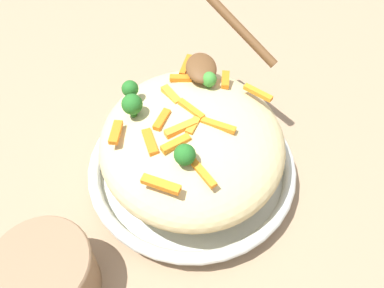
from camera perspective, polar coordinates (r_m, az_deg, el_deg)
ground_plane at (r=0.59m, az=-0.00°, el=-4.58°), size 2.40×2.40×0.00m
serving_bowl at (r=0.57m, az=-0.00°, el=-3.47°), size 0.28×0.28×0.04m
pasta_mound at (r=0.52m, az=-0.00°, el=0.21°), size 0.25×0.24×0.10m
carrot_piece_0 at (r=0.45m, az=1.55°, el=-4.07°), size 0.04×0.03×0.01m
carrot_piece_1 at (r=0.48m, az=0.70°, el=2.59°), size 0.03×0.02×0.01m
carrot_piece_2 at (r=0.49m, az=-0.32°, el=4.82°), size 0.04×0.03×0.01m
carrot_piece_3 at (r=0.53m, az=9.13°, el=7.06°), size 0.03×0.03×0.01m
carrot_piece_4 at (r=0.56m, az=-0.88°, el=10.85°), size 0.04×0.02×0.01m
carrot_piece_5 at (r=0.47m, az=-5.85°, el=0.30°), size 0.04×0.02×0.01m
carrot_piece_6 at (r=0.48m, az=-1.63°, el=2.18°), size 0.02×0.04×0.01m
carrot_piece_7 at (r=0.52m, az=-2.90°, el=6.77°), size 0.03×0.03×0.01m
carrot_piece_8 at (r=0.54m, az=-1.57°, el=9.12°), size 0.01×0.03×0.01m
carrot_piece_9 at (r=0.49m, az=-10.53°, el=1.61°), size 0.03×0.02×0.01m
carrot_piece_10 at (r=0.48m, az=3.67°, el=2.60°), size 0.03×0.04×0.01m
carrot_piece_11 at (r=0.54m, az=4.66°, el=8.90°), size 0.03×0.01×0.01m
carrot_piece_12 at (r=0.46m, az=-2.26°, el=0.05°), size 0.02×0.04×0.01m
carrot_piece_13 at (r=0.49m, az=-4.23°, el=3.64°), size 0.03×0.02×0.01m
carrot_piece_14 at (r=0.44m, az=-4.34°, el=-5.60°), size 0.03×0.04×0.01m
broccoli_floret_0 at (r=0.52m, az=-8.58°, el=7.56°), size 0.02×0.02×0.03m
broccoli_floret_1 at (r=0.53m, az=2.39°, el=8.93°), size 0.02×0.02×0.02m
broccoli_floret_2 at (r=0.44m, az=-1.01°, el=-1.52°), size 0.02×0.02×0.03m
broccoli_floret_3 at (r=0.49m, az=-8.30°, el=5.43°), size 0.03×0.03×0.03m
serving_spoon at (r=0.55m, az=2.94°, el=12.57°), size 0.13×0.12×0.08m
companion_bowl at (r=0.51m, az=-19.52°, el=-16.68°), size 0.11×0.11×0.08m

